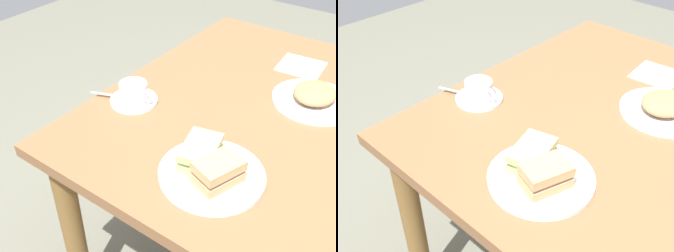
% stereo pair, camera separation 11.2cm
% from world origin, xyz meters
% --- Properties ---
extents(dining_table, '(1.14, 0.87, 0.76)m').
position_xyz_m(dining_table, '(0.00, 0.00, 0.64)').
color(dining_table, brown).
rests_on(dining_table, ground_plane).
extents(sandwich_plate, '(0.26, 0.26, 0.01)m').
position_xyz_m(sandwich_plate, '(-0.36, -0.06, 0.77)').
color(sandwich_plate, white).
rests_on(sandwich_plate, dining_table).
extents(sandwich_front, '(0.13, 0.11, 0.06)m').
position_xyz_m(sandwich_front, '(-0.38, -0.08, 0.81)').
color(sandwich_front, tan).
rests_on(sandwich_front, sandwich_plate).
extents(sandwich_back, '(0.14, 0.11, 0.05)m').
position_xyz_m(sandwich_back, '(-0.34, -0.01, 0.80)').
color(sandwich_back, '#D4B771').
rests_on(sandwich_back, sandwich_plate).
extents(coffee_saucer, '(0.15, 0.15, 0.01)m').
position_xyz_m(coffee_saucer, '(-0.21, 0.32, 0.77)').
color(coffee_saucer, white).
rests_on(coffee_saucer, dining_table).
extents(coffee_cup, '(0.09, 0.11, 0.06)m').
position_xyz_m(coffee_cup, '(-0.21, 0.31, 0.80)').
color(coffee_cup, white).
rests_on(coffee_cup, coffee_saucer).
extents(spoon, '(0.05, 0.10, 0.01)m').
position_xyz_m(spoon, '(-0.24, 0.39, 0.78)').
color(spoon, silver).
rests_on(spoon, coffee_saucer).
extents(side_plate, '(0.25, 0.25, 0.01)m').
position_xyz_m(side_plate, '(0.11, -0.14, 0.77)').
color(side_plate, white).
rests_on(side_plate, dining_table).
extents(side_food_pile, '(0.15, 0.13, 0.04)m').
position_xyz_m(side_food_pile, '(0.11, -0.14, 0.80)').
color(side_food_pile, '#A87B4E').
rests_on(side_food_pile, side_plate).
extents(napkin, '(0.16, 0.16, 0.00)m').
position_xyz_m(napkin, '(0.32, -0.02, 0.77)').
color(napkin, white).
rests_on(napkin, dining_table).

